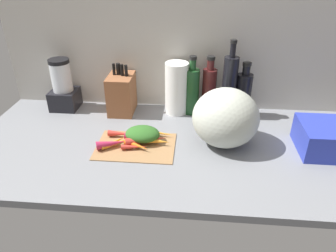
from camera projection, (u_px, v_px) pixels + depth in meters
ground_plane at (169, 146)px, 135.87cm from camera, size 170.00×80.00×3.00cm
wall_back at (176, 48)px, 153.70cm from camera, size 170.00×3.00×60.00cm
cutting_board at (136, 146)px, 132.47cm from camera, size 32.62×22.99×0.80cm
carrot_0 at (146, 140)px, 132.33cm from camera, size 17.76×8.74×3.59cm
carrot_1 at (134, 147)px, 129.18cm from camera, size 10.80×3.28×2.05cm
carrot_2 at (111, 143)px, 129.96cm from camera, size 12.58×7.95×3.59cm
carrot_3 at (137, 145)px, 129.58cm from camera, size 11.25×7.34×2.68cm
carrot_4 at (115, 142)px, 132.50cm from camera, size 8.19×9.33×2.21cm
carrot_5 at (118, 142)px, 131.85cm from camera, size 12.97×10.13×2.29cm
carrot_6 at (140, 138)px, 134.40cm from camera, size 13.94×5.12×3.15cm
carrot_7 at (121, 134)px, 137.69cm from camera, size 11.15×2.81×2.67cm
carrot_8 at (156, 141)px, 132.04cm from camera, size 11.95×4.18×3.13cm
carrot_9 at (157, 133)px, 138.83cm from camera, size 15.67×5.34×2.28cm
carrot_greens_pile at (143, 133)px, 134.48cm from camera, size 14.61×11.24×6.18cm
winter_squash at (225, 118)px, 128.80cm from camera, size 27.17×25.87×24.62cm
knife_block at (122, 94)px, 156.39cm from camera, size 11.95×16.73×24.63cm
blender_appliance at (63, 88)px, 159.32cm from camera, size 13.22×13.22×25.87cm
paper_towel_roll at (177, 88)px, 154.28cm from camera, size 11.16×11.16×25.63cm
bottle_0 at (192, 90)px, 154.06cm from camera, size 7.15×7.15×29.10cm
bottle_1 at (209, 89)px, 155.30cm from camera, size 6.88×6.88×28.62cm
bottle_2 at (229, 86)px, 149.00cm from camera, size 6.84×6.84×37.66cm
bottle_3 at (243, 94)px, 151.39cm from camera, size 7.36×7.36×27.33cm
dish_rack at (330, 138)px, 127.69cm from camera, size 24.21×21.50×11.42cm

